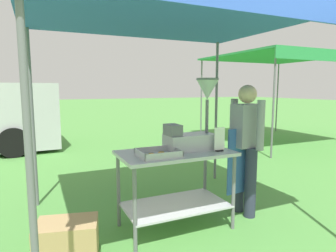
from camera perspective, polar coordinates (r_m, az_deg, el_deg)
The scene contains 9 objects.
ground_plane at distance 8.19m, azimuth -14.60°, elevation -3.85°, with size 70.00×70.00×0.00m, color #519342.
stall_canopy at distance 3.29m, azimuth 0.79°, elevation 20.09°, with size 3.04×2.58×2.37m.
donut_cart at distance 3.26m, azimuth 1.48°, elevation -9.08°, with size 1.24×0.70×0.88m.
donut_tray at distance 2.97m, azimuth -1.91°, elevation -5.62°, with size 0.41×0.34×0.07m.
donut_fryer at distance 3.28m, azimuth 5.13°, elevation 0.29°, with size 0.63×0.28×0.81m.
menu_sign at distance 3.25m, azimuth 10.07°, elevation -2.93°, with size 0.13×0.05×0.27m.
vendor at distance 3.68m, azimuth 14.96°, elevation -3.26°, with size 0.46×0.54×1.61m.
supply_crate at distance 3.05m, azimuth -19.15°, elevation -20.29°, with size 0.62×0.49×0.35m.
neighbour_tent at distance 9.04m, azimuth 20.99°, elevation 12.31°, with size 3.38×3.28×2.48m.
Camera 1 is at (-1.35, -1.92, 1.57)m, focal length 31.04 mm.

